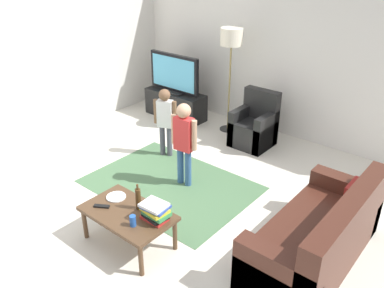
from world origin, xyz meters
The scene contains 17 objects.
ground centered at (0.00, 0.00, 0.00)m, with size 7.80×7.80×0.00m, color beige.
wall_back centered at (0.00, 3.00, 1.35)m, with size 6.00×0.12×2.70m, color silver.
wall_left centered at (-3.00, 0.00, 1.35)m, with size 0.12×6.00×2.70m, color silver.
area_rug centered at (-0.25, 0.44, 0.00)m, with size 2.20×1.60×0.01m, color #4C724C.
tv_stand centered at (-1.82, 2.30, 0.24)m, with size 1.20×0.44×0.50m.
tv centered at (-1.82, 2.28, 0.85)m, with size 1.10×0.28×0.71m.
couch centered at (1.93, 0.34, 0.29)m, with size 0.80×1.80×0.86m.
armchair centered at (-0.05, 2.26, 0.30)m, with size 0.60×0.60×0.90m.
floor_lamp centered at (-0.71, 2.45, 1.54)m, with size 0.36×0.36×1.78m.
child_near_tv centered at (-0.90, 1.05, 0.65)m, with size 0.34×0.21×1.08m.
child_center centered at (-0.13, 0.59, 0.71)m, with size 0.39×0.19×1.18m.
coffee_table centered at (0.21, -0.73, 0.37)m, with size 1.00×0.60×0.42m.
book_stack centered at (0.53, -0.63, 0.52)m, with size 0.29×0.24×0.19m.
bottle centered at (0.26, -0.61, 0.55)m, with size 0.06×0.06×0.31m.
tv_remote centered at (-0.07, -0.85, 0.43)m, with size 0.17×0.05×0.02m, color black.
soda_can centered at (0.43, -0.85, 0.48)m, with size 0.07×0.07×0.12m, color #2659B2.
plate centered at (-0.09, -0.63, 0.43)m, with size 0.22×0.22×0.02m.
Camera 1 is at (2.97, -2.96, 2.98)m, focal length 37.40 mm.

